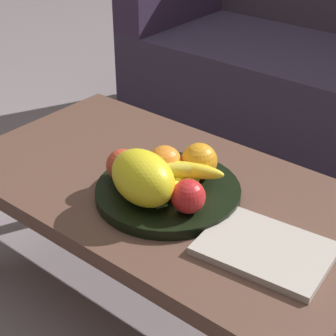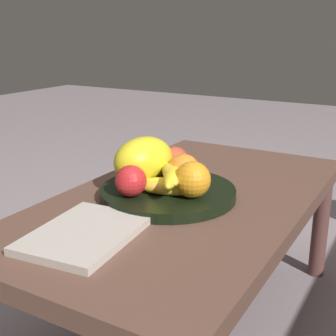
{
  "view_description": "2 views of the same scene",
  "coord_description": "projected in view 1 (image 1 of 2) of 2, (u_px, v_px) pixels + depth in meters",
  "views": [
    {
      "loc": [
        0.7,
        -0.85,
        1.09
      ],
      "look_at": [
        0.04,
        -0.03,
        0.46
      ],
      "focal_mm": 59.65,
      "sensor_mm": 36.0,
      "label": 1
    },
    {
      "loc": [
        0.94,
        0.49,
        0.78
      ],
      "look_at": [
        0.04,
        -0.03,
        0.46
      ],
      "focal_mm": 48.87,
      "sensor_mm": 36.0,
      "label": 2
    }
  ],
  "objects": [
    {
      "name": "orange_left",
      "position": [
        165.0,
        163.0,
        1.27
      ],
      "size": [
        0.08,
        0.08,
        0.08
      ],
      "primitive_type": "sphere",
      "color": "orange",
      "rests_on": "fruit_bowl"
    },
    {
      "name": "banana_bunch",
      "position": [
        186.0,
        175.0,
        1.24
      ],
      "size": [
        0.16,
        0.17,
        0.06
      ],
      "color": "yellow",
      "rests_on": "fruit_bowl"
    },
    {
      "name": "apple_left",
      "position": [
        188.0,
        197.0,
        1.15
      ],
      "size": [
        0.07,
        0.07,
        0.07
      ],
      "primitive_type": "sphere",
      "color": "red",
      "rests_on": "fruit_bowl"
    },
    {
      "name": "apple_front",
      "position": [
        122.0,
        165.0,
        1.26
      ],
      "size": [
        0.07,
        0.07,
        0.07
      ],
      "primitive_type": "sphere",
      "color": "#BD442A",
      "rests_on": "fruit_bowl"
    },
    {
      "name": "magazine",
      "position": [
        265.0,
        249.0,
        1.09
      ],
      "size": [
        0.27,
        0.2,
        0.02
      ],
      "primitive_type": "cube",
      "rotation": [
        0.0,
        0.0,
        0.1
      ],
      "color": "beige",
      "rests_on": "coffee_table"
    },
    {
      "name": "orange_front",
      "position": [
        199.0,
        161.0,
        1.27
      ],
      "size": [
        0.08,
        0.08,
        0.08
      ],
      "primitive_type": "sphere",
      "color": "orange",
      "rests_on": "fruit_bowl"
    },
    {
      "name": "fruit_bowl",
      "position": [
        168.0,
        192.0,
        1.26
      ],
      "size": [
        0.33,
        0.33,
        0.03
      ],
      "primitive_type": "cylinder",
      "color": "black",
      "rests_on": "coffee_table"
    },
    {
      "name": "ground_plane",
      "position": [
        165.0,
        304.0,
        1.5
      ],
      "size": [
        8.0,
        8.0,
        0.0
      ],
      "primitive_type": "plane",
      "color": "gray"
    },
    {
      "name": "coffee_table",
      "position": [
        165.0,
        201.0,
        1.33
      ],
      "size": [
        1.01,
        0.56,
        0.38
      ],
      "color": "brown",
      "rests_on": "ground_plane"
    },
    {
      "name": "melon_large_front",
      "position": [
        143.0,
        178.0,
        1.18
      ],
      "size": [
        0.19,
        0.15,
        0.11
      ],
      "primitive_type": "ellipsoid",
      "rotation": [
        0.0,
        0.0,
        -0.23
      ],
      "color": "yellow",
      "rests_on": "fruit_bowl"
    }
  ]
}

